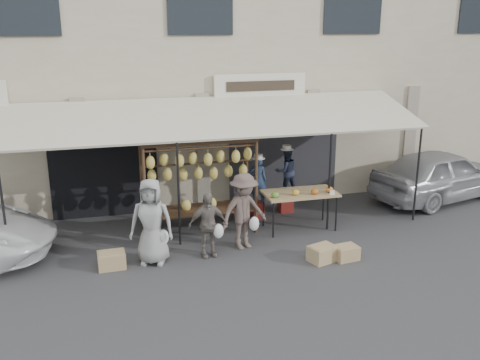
# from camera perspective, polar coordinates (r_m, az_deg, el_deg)

# --- Properties ---
(ground_plane) EXTENTS (90.00, 90.00, 0.00)m
(ground_plane) POSITION_cam_1_polar(r_m,az_deg,el_deg) (11.09, -0.27, -8.63)
(ground_plane) COLOR #2D2D30
(shophouse) EXTENTS (24.00, 6.15, 7.30)m
(shophouse) POSITION_cam_1_polar(r_m,az_deg,el_deg) (16.43, -6.23, 12.73)
(shophouse) COLOR #C3B79A
(shophouse) RESTS_ON ground_plane
(awning) EXTENTS (10.00, 2.35, 2.92)m
(awning) POSITION_cam_1_polar(r_m,az_deg,el_deg) (12.44, -2.95, 6.60)
(awning) COLOR beige
(awning) RESTS_ON ground_plane
(banana_rack) EXTENTS (2.60, 0.90, 2.24)m
(banana_rack) POSITION_cam_1_polar(r_m,az_deg,el_deg) (12.05, -4.43, 1.35)
(banana_rack) COLOR black
(banana_rack) RESTS_ON ground_plane
(produce_table) EXTENTS (1.70, 0.90, 1.04)m
(produce_table) POSITION_cam_1_polar(r_m,az_deg,el_deg) (12.50, 6.48, -1.51)
(produce_table) COLOR tan
(produce_table) RESTS_ON ground_plane
(vendor_left) EXTENTS (0.48, 0.38, 1.16)m
(vendor_left) POSITION_cam_1_polar(r_m,az_deg,el_deg) (13.12, 1.92, 0.01)
(vendor_left) COLOR navy
(vendor_left) RESTS_ON stool_left
(vendor_right) EXTENTS (0.63, 0.51, 1.20)m
(vendor_right) POSITION_cam_1_polar(r_m,az_deg,el_deg) (13.59, 4.95, 0.95)
(vendor_right) COLOR #20263A
(vendor_right) RESTS_ON stool_right
(customer_left) EXTENTS (0.99, 0.79, 1.77)m
(customer_left) POSITION_cam_1_polar(r_m,az_deg,el_deg) (10.83, -9.43, -4.41)
(customer_left) COLOR gray
(customer_left) RESTS_ON ground_plane
(customer_mid) EXTENTS (0.85, 0.42, 1.39)m
(customer_mid) POSITION_cam_1_polar(r_m,az_deg,el_deg) (11.08, -3.49, -4.78)
(customer_mid) COLOR #6D635C
(customer_mid) RESTS_ON ground_plane
(customer_right) EXTENTS (1.21, 0.91, 1.67)m
(customer_right) POSITION_cam_1_polar(r_m,az_deg,el_deg) (11.40, 0.40, -3.36)
(customer_right) COLOR brown
(customer_right) RESTS_ON ground_plane
(stool_left) EXTENTS (0.32, 0.32, 0.41)m
(stool_left) POSITION_cam_1_polar(r_m,az_deg,el_deg) (13.36, 1.89, -3.21)
(stool_left) COLOR maroon
(stool_left) RESTS_ON ground_plane
(stool_right) EXTENTS (0.35, 0.35, 0.47)m
(stool_right) POSITION_cam_1_polar(r_m,az_deg,el_deg) (13.84, 4.86, -2.40)
(stool_right) COLOR maroon
(stool_right) RESTS_ON ground_plane
(crate_near_a) EXTENTS (0.64, 0.55, 0.32)m
(crate_near_a) POSITION_cam_1_polar(r_m,az_deg,el_deg) (11.16, 8.78, -7.77)
(crate_near_a) COLOR tan
(crate_near_a) RESTS_ON ground_plane
(crate_near_b) EXTENTS (0.53, 0.43, 0.29)m
(crate_near_b) POSITION_cam_1_polar(r_m,az_deg,el_deg) (11.32, 11.22, -7.62)
(crate_near_b) COLOR tan
(crate_near_b) RESTS_ON ground_plane
(crate_far) EXTENTS (0.55, 0.43, 0.32)m
(crate_far) POSITION_cam_1_polar(r_m,az_deg,el_deg) (11.05, -13.53, -8.31)
(crate_far) COLOR tan
(crate_far) RESTS_ON ground_plane
(sedan) EXTENTS (4.45, 2.65, 1.42)m
(sedan) POSITION_cam_1_polar(r_m,az_deg,el_deg) (15.60, 20.66, 0.57)
(sedan) COLOR #96969B
(sedan) RESTS_ON ground_plane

